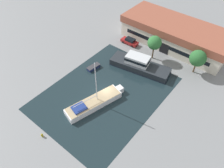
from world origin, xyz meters
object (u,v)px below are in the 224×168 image
(sailboat_moored, at_px, (94,102))
(small_dinghy, at_px, (93,67))
(parked_car, at_px, (130,41))
(motor_cruiser, at_px, (139,64))
(quay_tree_near_building, at_px, (155,43))
(quay_tree_by_water, at_px, (198,58))
(warehouse_building, at_px, (176,34))

(sailboat_moored, xyz_separation_m, small_dinghy, (-7.46, 7.88, -0.34))
(parked_car, distance_m, small_dinghy, 13.21)
(motor_cruiser, bearing_deg, sailboat_moored, 167.05)
(quay_tree_near_building, xyz_separation_m, quay_tree_by_water, (9.96, 1.52, -0.44))
(warehouse_building, distance_m, small_dinghy, 22.86)
(quay_tree_near_building, height_order, motor_cruiser, quay_tree_near_building)
(sailboat_moored, bearing_deg, quay_tree_by_water, 78.20)
(parked_car, xyz_separation_m, small_dinghy, (-0.73, -13.19, -0.45))
(quay_tree_near_building, distance_m, small_dinghy, 15.14)
(quay_tree_by_water, relative_size, small_dinghy, 1.70)
(parked_car, bearing_deg, motor_cruiser, -132.42)
(parked_car, xyz_separation_m, motor_cruiser, (7.42, -6.60, 0.38))
(quay_tree_near_building, bearing_deg, parked_car, 170.64)
(warehouse_building, xyz_separation_m, quay_tree_near_building, (-1.19, -8.66, 1.45))
(parked_car, height_order, small_dinghy, parked_car)
(parked_car, height_order, sailboat_moored, sailboat_moored)
(parked_car, bearing_deg, quay_tree_near_building, -100.12)
(warehouse_building, distance_m, motor_cruiser, 14.17)
(parked_car, bearing_deg, quay_tree_by_water, -89.96)
(parked_car, bearing_deg, sailboat_moored, -163.03)
(warehouse_building, relative_size, small_dinghy, 8.07)
(sailboat_moored, bearing_deg, warehouse_building, 100.99)
(warehouse_building, relative_size, quay_tree_by_water, 4.75)
(motor_cruiser, relative_size, small_dinghy, 4.22)
(parked_car, bearing_deg, small_dinghy, 176.08)
(warehouse_building, xyz_separation_m, quay_tree_by_water, (8.76, -7.14, 1.01))
(warehouse_building, bearing_deg, quay_tree_near_building, -97.54)
(warehouse_building, relative_size, quay_tree_near_building, 4.54)
(quay_tree_by_water, relative_size, parked_car, 1.24)
(motor_cruiser, xyz_separation_m, small_dinghy, (-8.14, -6.59, -0.83))
(motor_cruiser, bearing_deg, parked_car, 38.08)
(warehouse_building, height_order, small_dinghy, warehouse_building)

